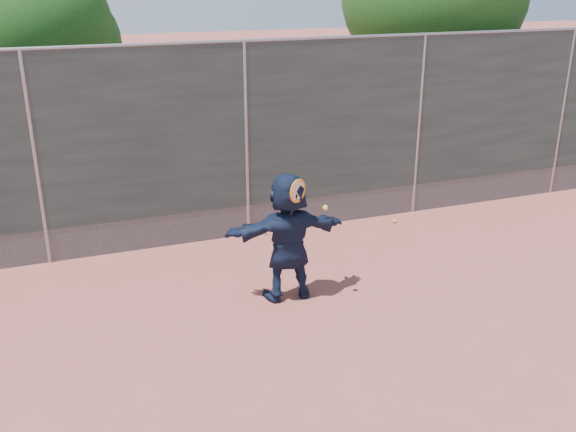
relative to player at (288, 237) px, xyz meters
name	(u,v)px	position (x,y,z in m)	size (l,w,h in m)	color
ground	(340,346)	(0.14, -1.32, -0.83)	(80.00, 80.00, 0.00)	#9E4C42
player	(288,237)	(0.00, 0.00, 0.00)	(1.54, 0.49, 1.66)	#141E38
ball_ground	(394,221)	(2.57, 1.80, -0.80)	(0.07, 0.07, 0.07)	#CDE031
fence	(246,138)	(0.14, 2.18, 0.75)	(20.00, 0.06, 3.03)	#38423D
swing_action	(300,194)	(0.08, -0.20, 0.62)	(0.52, 0.17, 0.51)	orange
tree_left	(33,33)	(-2.71, 5.23, 2.11)	(3.15, 3.00, 4.53)	#382314
weed_clump	(268,227)	(0.43, 2.06, -0.70)	(0.68, 0.07, 0.30)	#387226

